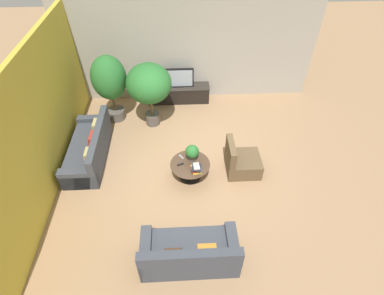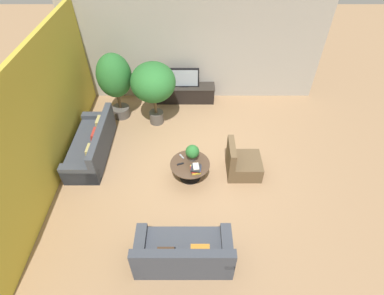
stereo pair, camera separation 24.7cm
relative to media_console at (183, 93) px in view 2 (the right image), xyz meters
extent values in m
plane|color=#9E7A56|center=(0.34, -2.94, -0.27)|extent=(24.00, 24.00, 0.00)
cube|color=#A39E93|center=(0.34, 0.32, 1.23)|extent=(7.40, 0.12, 3.00)
cube|color=gold|center=(-2.92, -2.74, 1.23)|extent=(0.12, 7.40, 3.00)
cube|color=black|center=(0.00, 0.00, -0.01)|extent=(1.87, 0.48, 0.52)
cube|color=#2D2823|center=(0.00, 0.00, 0.24)|extent=(1.91, 0.50, 0.02)
cube|color=black|center=(0.00, 0.00, 0.54)|extent=(0.94, 0.08, 0.59)
cube|color=#99A8B7|center=(0.00, -0.04, 0.54)|extent=(0.86, 0.00, 0.53)
cube|color=black|center=(0.00, 0.00, 0.26)|extent=(0.28, 0.13, 0.02)
cylinder|color=black|center=(0.21, -3.22, -0.26)|extent=(0.51, 0.51, 0.02)
cylinder|color=black|center=(0.21, -3.22, -0.05)|extent=(0.10, 0.10, 0.43)
cylinder|color=#4C3828|center=(0.21, -3.22, 0.17)|extent=(0.92, 0.92, 0.02)
cube|color=#3D424C|center=(-2.32, -2.41, -0.06)|extent=(0.84, 2.15, 0.42)
cube|color=#3D424C|center=(-1.98, -2.41, 0.36)|extent=(0.16, 2.15, 0.42)
cube|color=#3D424C|center=(-2.32, -1.44, 0.00)|extent=(0.84, 0.20, 0.54)
cube|color=#3D424C|center=(-2.32, -3.39, 0.00)|extent=(0.84, 0.20, 0.54)
cube|color=tan|center=(-2.14, -1.90, 0.30)|extent=(0.13, 0.34, 0.31)
cube|color=#B23328|center=(-2.14, -2.41, 0.31)|extent=(0.17, 0.36, 0.34)
cube|color=tan|center=(-2.14, -2.93, 0.29)|extent=(0.13, 0.31, 0.28)
cube|color=#3D424C|center=(0.10, -5.26, -0.06)|extent=(1.78, 0.84, 0.42)
cube|color=#3D424C|center=(0.10, -5.60, 0.36)|extent=(1.78, 0.16, 0.42)
cube|color=#3D424C|center=(0.89, -5.26, 0.00)|extent=(0.20, 0.84, 0.54)
cube|color=#3D424C|center=(-0.69, -5.26, 0.00)|extent=(0.20, 0.84, 0.54)
cube|color=orange|center=(0.39, -5.44, 0.30)|extent=(0.33, 0.17, 0.31)
cube|color=#422D1E|center=(-0.19, -5.44, 0.28)|extent=(0.29, 0.16, 0.28)
cube|color=brown|center=(1.49, -3.05, -0.07)|extent=(0.80, 0.76, 0.40)
cube|color=brown|center=(1.16, -3.05, 0.36)|extent=(0.14, 0.76, 0.46)
cylinder|color=#514C47|center=(-1.84, -0.80, -0.12)|extent=(0.51, 0.51, 0.29)
cylinder|color=brown|center=(-1.84, -0.80, 0.23)|extent=(0.08, 0.08, 0.42)
ellipsoid|color=#286B2D|center=(-1.84, -0.80, 1.06)|extent=(0.94, 0.94, 1.23)
cylinder|color=#514C47|center=(-0.76, -1.11, -0.10)|extent=(0.40, 0.40, 0.35)
cylinder|color=brown|center=(-0.76, -1.11, 0.30)|extent=(0.08, 0.08, 0.45)
ellipsoid|color=#286B2D|center=(-0.76, -1.11, 1.05)|extent=(1.19, 1.19, 1.04)
cylinder|color=#514C47|center=(0.26, -3.07, 0.24)|extent=(0.17, 0.17, 0.11)
sphere|color=#286B2D|center=(0.26, -3.07, 0.43)|extent=(0.32, 0.32, 0.32)
cube|color=gold|center=(0.33, -3.41, 0.19)|extent=(0.24, 0.32, 0.03)
cube|color=#A32823|center=(0.33, -3.43, 0.22)|extent=(0.24, 0.24, 0.03)
cube|color=#2D4C84|center=(0.34, -3.42, 0.25)|extent=(0.25, 0.23, 0.03)
cube|color=#232326|center=(0.35, -3.43, 0.28)|extent=(0.24, 0.28, 0.02)
cube|color=beige|center=(0.34, -3.41, 0.30)|extent=(0.15, 0.22, 0.02)
cube|color=black|center=(-0.01, -3.23, 0.19)|extent=(0.16, 0.09, 0.02)
cube|color=gray|center=(0.01, -2.99, 0.19)|extent=(0.12, 0.16, 0.02)
camera|label=1|loc=(0.01, -7.95, 5.17)|focal=28.00mm
camera|label=2|loc=(0.26, -7.95, 5.17)|focal=28.00mm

